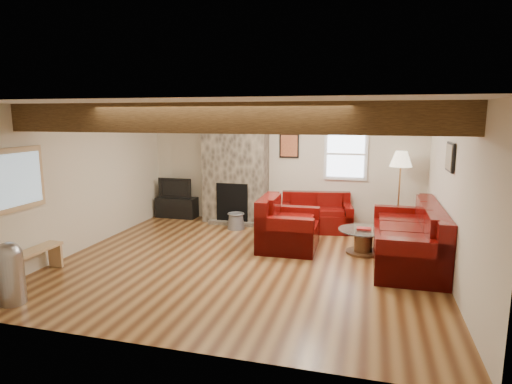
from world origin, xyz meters
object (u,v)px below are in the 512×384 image
television (176,188)px  floor_lamp (401,164)px  armchair_red (289,223)px  loveseat (316,212)px  coffee_table (363,241)px  sofa_three (407,234)px  tv_cabinet (177,207)px

television → floor_lamp: 4.93m
armchair_red → loveseat: bearing=-14.7°
coffee_table → floor_lamp: floor_lamp is taller
floor_lamp → television: bearing=177.5°
sofa_three → loveseat: 2.26m
sofa_three → loveseat: (-1.65, 1.55, -0.09)m
armchair_red → coffee_table: bearing=-89.1°
floor_lamp → armchair_red: bearing=-143.2°
loveseat → floor_lamp: (1.60, 0.09, 1.04)m
sofa_three → armchair_red: sofa_three is taller
loveseat → armchair_red: size_ratio=1.25×
sofa_three → coffee_table: bearing=-110.4°
armchair_red → television: 3.40m
loveseat → coffee_table: 1.63m
loveseat → sofa_three: bearing=-52.7°
sofa_three → floor_lamp: size_ratio=1.45×
tv_cabinet → loveseat: bearing=-5.2°
coffee_table → tv_cabinet: bearing=159.4°
tv_cabinet → television: (0.00, 0.00, 0.47)m
sofa_three → armchair_red: (-1.97, 0.20, -0.01)m
loveseat → tv_cabinet: bearing=165.2°
armchair_red → television: (-2.96, 1.65, 0.24)m
sofa_three → loveseat: size_ratio=1.70×
loveseat → coffee_table: (0.97, -1.30, -0.17)m
tv_cabinet → floor_lamp: 5.02m
coffee_table → tv_cabinet: size_ratio=0.92×
sofa_three → loveseat: bearing=-133.5°
coffee_table → loveseat: bearing=126.9°
floor_lamp → loveseat: bearing=-176.8°
coffee_table → television: 4.57m
tv_cabinet → coffee_table: bearing=-20.6°
armchair_red → coffee_table: 1.32m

